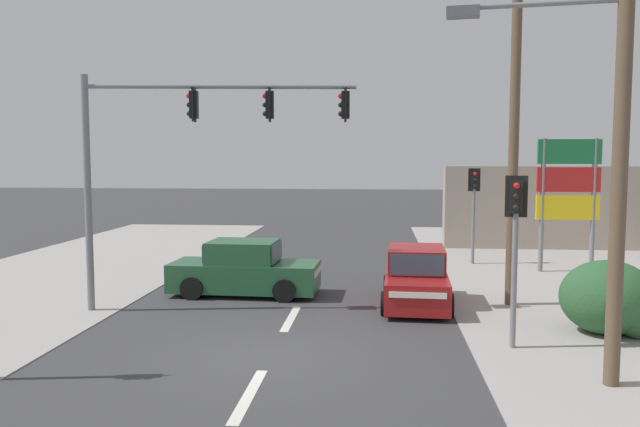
{
  "coord_description": "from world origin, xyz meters",
  "views": [
    {
      "loc": [
        2.1,
        -11.83,
        3.88
      ],
      "look_at": [
        0.62,
        4.0,
        2.5
      ],
      "focal_mm": 35.0,
      "sensor_mm": 36.0,
      "label": 1
    }
  ],
  "objects": [
    {
      "name": "ground_plane",
      "position": [
        0.0,
        0.0,
        0.0
      ],
      "size": [
        140.0,
        140.0,
        0.0
      ],
      "primitive_type": "plane",
      "color": "#3A3A3D"
    },
    {
      "name": "lane_dash_near",
      "position": [
        0.0,
        -2.0,
        0.0
      ],
      "size": [
        0.2,
        2.4,
        0.01
      ],
      "primitive_type": "cube",
      "color": "silver",
      "rests_on": "ground"
    },
    {
      "name": "lane_dash_mid",
      "position": [
        0.0,
        3.0,
        0.0
      ],
      "size": [
        0.2,
        2.4,
        0.01
      ],
      "primitive_type": "cube",
      "color": "silver",
      "rests_on": "ground"
    },
    {
      "name": "lane_dash_far",
      "position": [
        0.0,
        8.0,
        0.0
      ],
      "size": [
        0.2,
        2.4,
        0.01
      ],
      "primitive_type": "cube",
      "color": "silver",
      "rests_on": "ground"
    },
    {
      "name": "utility_pole_foreground_right",
      "position": [
        5.97,
        -0.99,
        4.86
      ],
      "size": [
        3.77,
        0.65,
        9.0
      ],
      "color": "brown",
      "rests_on": "ground"
    },
    {
      "name": "utility_pole_midground_right",
      "position": [
        5.62,
        4.94,
        5.42
      ],
      "size": [
        1.8,
        0.26,
        10.34
      ],
      "color": "brown",
      "rests_on": "ground"
    },
    {
      "name": "traffic_signal_mast",
      "position": [
        -2.86,
        3.57,
        4.35
      ],
      "size": [
        6.86,
        1.01,
        6.0
      ],
      "color": "slate",
      "rests_on": "ground"
    },
    {
      "name": "pedestal_signal_right_kerb",
      "position": [
        4.88,
        1.01,
        2.42
      ],
      "size": [
        0.44,
        0.31,
        3.56
      ],
      "color": "slate",
      "rests_on": "ground"
    },
    {
      "name": "pedestal_signal_far_median",
      "position": [
        5.63,
        11.52,
        2.42
      ],
      "size": [
        0.44,
        0.29,
        3.56
      ],
      "color": "slate",
      "rests_on": "ground"
    },
    {
      "name": "shopping_plaza_sign",
      "position": [
        8.57,
        10.11,
        2.98
      ],
      "size": [
        2.1,
        0.16,
        4.6
      ],
      "color": "slate",
      "rests_on": "ground"
    },
    {
      "name": "roadside_bush",
      "position": [
        7.29,
        2.28,
        0.78
      ],
      "size": [
        2.16,
        1.85,
        1.66
      ],
      "color": "#2D5B33",
      "rests_on": "ground"
    },
    {
      "name": "shopfront_wall_far",
      "position": [
        11.0,
        16.0,
        1.8
      ],
      "size": [
        12.0,
        1.0,
        3.6
      ],
      "primitive_type": "cube",
      "color": "#A39384",
      "rests_on": "ground"
    },
    {
      "name": "sedan_receding_far",
      "position": [
        -1.71,
        5.6,
        0.7
      ],
      "size": [
        4.29,
        1.99,
        1.56
      ],
      "color": "#235633",
      "rests_on": "ground"
    },
    {
      "name": "hatchback_oncoming_mid",
      "position": [
        3.13,
        4.72,
        0.7
      ],
      "size": [
        1.9,
        3.7,
        1.53
      ],
      "color": "maroon",
      "rests_on": "ground"
    }
  ]
}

